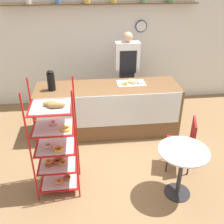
% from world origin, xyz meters
% --- Properties ---
extents(ground_plane, '(14.00, 14.00, 0.00)m').
position_xyz_m(ground_plane, '(0.00, 0.00, 0.00)').
color(ground_plane, olive).
extents(back_wall, '(10.00, 0.30, 2.70)m').
position_xyz_m(back_wall, '(0.00, 2.50, 1.37)').
color(back_wall, white).
rests_on(back_wall, ground_plane).
extents(display_counter, '(2.62, 0.79, 0.93)m').
position_xyz_m(display_counter, '(0.00, 1.08, 0.47)').
color(display_counter, brown).
rests_on(display_counter, ground_plane).
extents(pastry_rack, '(0.58, 0.48, 1.62)m').
position_xyz_m(pastry_rack, '(-0.83, -0.36, 0.75)').
color(pastry_rack, '#B71414').
rests_on(pastry_rack, ground_plane).
extents(person_worker, '(0.48, 0.23, 1.75)m').
position_xyz_m(person_worker, '(0.46, 1.76, 0.95)').
color(person_worker, '#282833').
rests_on(person_worker, ground_plane).
extents(cafe_table, '(0.66, 0.66, 0.75)m').
position_xyz_m(cafe_table, '(0.81, -0.67, 0.56)').
color(cafe_table, '#262628').
rests_on(cafe_table, ground_plane).
extents(cafe_chair, '(0.48, 0.48, 0.86)m').
position_xyz_m(cafe_chair, '(1.07, -0.14, 0.53)').
color(cafe_chair, black).
rests_on(cafe_chair, ground_plane).
extents(coffee_carafe, '(0.13, 0.13, 0.36)m').
position_xyz_m(coffee_carafe, '(-0.99, 1.04, 1.11)').
color(coffee_carafe, black).
rests_on(coffee_carafe, display_counter).
extents(donut_tray_counter, '(0.51, 0.32, 0.05)m').
position_xyz_m(donut_tray_counter, '(0.46, 1.19, 0.95)').
color(donut_tray_counter, silver).
rests_on(donut_tray_counter, display_counter).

